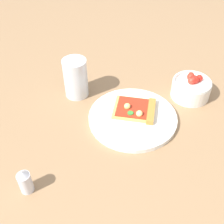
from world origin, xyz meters
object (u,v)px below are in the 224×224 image
(plate, at_px, (133,118))
(pizza_slice_main, at_px, (137,109))
(salad_bowl, at_px, (191,87))
(soda_glass, at_px, (76,79))
(pepper_shaker, at_px, (25,181))

(plate, distance_m, pizza_slice_main, 0.03)
(salad_bowl, height_order, soda_glass, soda_glass)
(pizza_slice_main, bearing_deg, plate, -134.05)
(soda_glass, bearing_deg, salad_bowl, -13.83)
(plate, bearing_deg, pizza_slice_main, 45.95)
(plate, height_order, salad_bowl, salad_bowl)
(pizza_slice_main, distance_m, soda_glass, 0.21)
(pizza_slice_main, relative_size, pepper_shaker, 2.17)
(plate, height_order, pizza_slice_main, pizza_slice_main)
(plate, distance_m, salad_bowl, 0.21)
(salad_bowl, bearing_deg, pepper_shaker, -154.70)
(plate, relative_size, pepper_shaker, 3.77)
(plate, xyz_separation_m, pepper_shaker, (-0.29, -0.17, 0.03))
(salad_bowl, distance_m, pepper_shaker, 0.55)
(pizza_slice_main, distance_m, pepper_shaker, 0.36)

